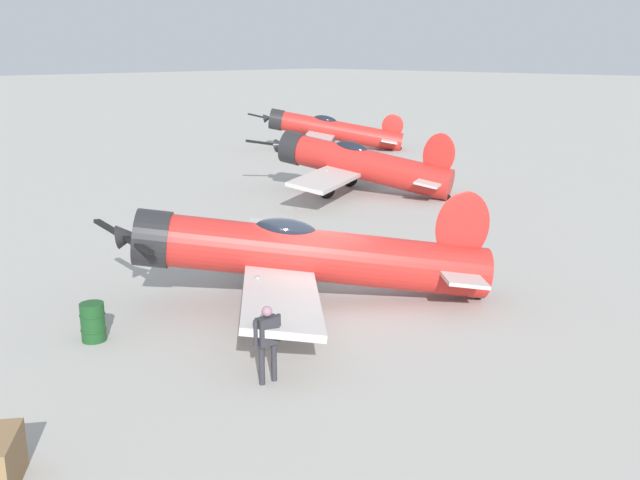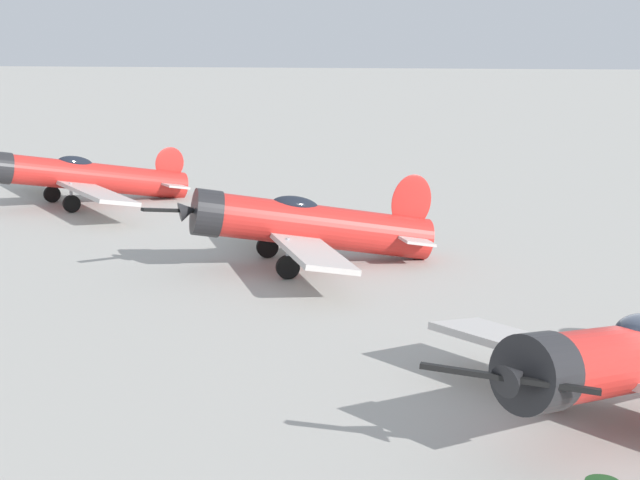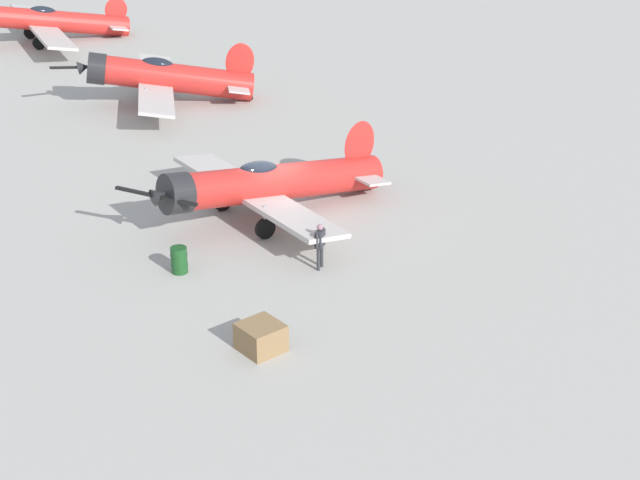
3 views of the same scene
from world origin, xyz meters
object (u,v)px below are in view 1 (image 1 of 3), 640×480
at_px(airplane_far_line, 331,130).
at_px(fuel_drum, 93,322).
at_px(ground_crew_mechanic, 267,337).
at_px(airplane_mid_apron, 358,164).
at_px(airplane_foreground, 302,255).

relative_size(airplane_far_line, fuel_drum, 12.16).
distance_m(airplane_far_line, ground_crew_mechanic, 37.14).
xyz_separation_m(airplane_mid_apron, ground_crew_mechanic, (-16.78, -12.46, -0.43)).
height_order(airplane_foreground, ground_crew_mechanic, airplane_foreground).
relative_size(airplane_foreground, ground_crew_mechanic, 5.41).
xyz_separation_m(airplane_far_line, fuel_drum, (-29.13, -20.09, -0.88)).
bearing_deg(airplane_mid_apron, airplane_far_line, -64.52).
bearing_deg(fuel_drum, airplane_foreground, -17.30).
relative_size(airplane_foreground, fuel_drum, 9.70).
bearing_deg(ground_crew_mechanic, airplane_far_line, 139.80).
distance_m(airplane_mid_apron, airplane_far_line, 16.43).
height_order(airplane_mid_apron, fuel_drum, airplane_mid_apron).
bearing_deg(airplane_foreground, airplane_far_line, -96.35).
height_order(airplane_foreground, airplane_mid_apron, airplane_mid_apron).
relative_size(airplane_mid_apron, airplane_far_line, 0.95).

